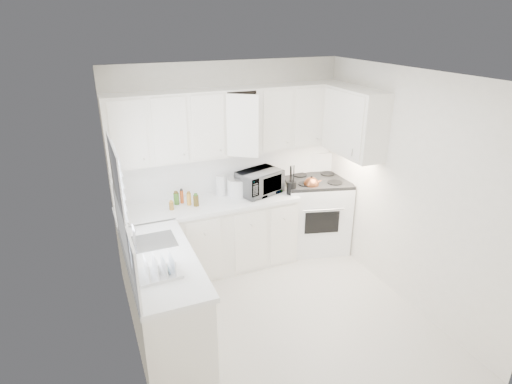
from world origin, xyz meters
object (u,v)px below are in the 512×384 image
utensil_crock (292,179)px  dish_rack (158,265)px  tea_kettle (311,183)px  rice_cooker (238,185)px  stove (315,204)px  microwave (260,180)px

utensil_crock → dish_rack: bearing=-147.7°
tea_kettle → rice_cooker: 0.97m
stove → dish_rack: (-2.41, -1.38, 0.39)m
microwave → utensil_crock: (0.37, -0.18, 0.01)m
stove → rice_cooker: (-1.12, 0.08, 0.42)m
stove → microwave: bearing=-166.5°
rice_cooker → utensil_crock: bearing=-4.6°
dish_rack → tea_kettle: bearing=26.8°
microwave → rice_cooker: size_ratio=2.09×
dish_rack → microwave: bearing=39.9°
tea_kettle → dish_rack: 2.54m
utensil_crock → dish_rack: size_ratio=1.06×
dish_rack → utensil_crock: bearing=30.3°
stove → microwave: (-0.84, 0.03, 0.48)m
microwave → dish_rack: (-1.57, -1.41, -0.08)m
tea_kettle → rice_cooker: bearing=-170.5°
microwave → utensil_crock: bearing=-44.4°
stove → dish_rack: size_ratio=3.52×
microwave → dish_rack: bearing=-156.7°
tea_kettle → rice_cooker: rice_cooker is taller
rice_cooker → dish_rack: 1.95m
tea_kettle → rice_cooker: size_ratio=0.94×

